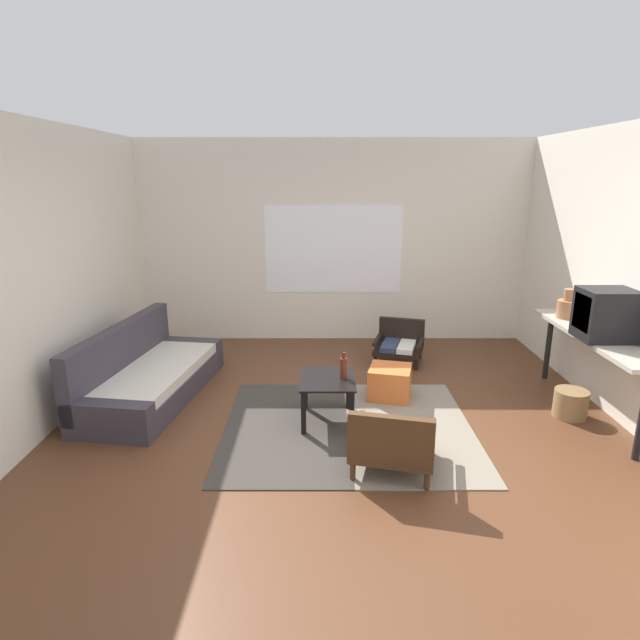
{
  "coord_description": "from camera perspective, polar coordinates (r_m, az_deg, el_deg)",
  "views": [
    {
      "loc": [
        -0.18,
        -4.04,
        2.22
      ],
      "look_at": [
        -0.19,
        0.6,
        0.93
      ],
      "focal_mm": 29.21,
      "sensor_mm": 36.0,
      "label": 1
    }
  ],
  "objects": [
    {
      "name": "crt_television",
      "position": [
        5.3,
        28.97,
        0.52
      ],
      "size": [
        0.45,
        0.38,
        0.46
      ],
      "color": "black",
      "rests_on": "console_shelf"
    },
    {
      "name": "area_rug",
      "position": [
        4.86,
        3.2,
        -11.64
      ],
      "size": [
        2.24,
        1.99,
        0.01
      ],
      "color": "#38332D",
      "rests_on": "ground"
    },
    {
      "name": "wicker_basket",
      "position": [
        5.54,
        25.87,
        -8.25
      ],
      "size": [
        0.31,
        0.31,
        0.26
      ],
      "primitive_type": "cylinder",
      "color": "olive",
      "rests_on": "ground"
    },
    {
      "name": "glass_bottle",
      "position": [
        4.76,
        2.7,
        -5.24
      ],
      "size": [
        0.07,
        0.07,
        0.25
      ],
      "color": "#5B2319",
      "rests_on": "coffee_table"
    },
    {
      "name": "armchair_by_window",
      "position": [
        6.52,
        8.82,
        -2.45
      ],
      "size": [
        0.69,
        0.67,
        0.5
      ],
      "color": "black",
      "rests_on": "ground"
    },
    {
      "name": "coffee_table",
      "position": [
        4.83,
        0.92,
        -7.37
      ],
      "size": [
        0.5,
        0.61,
        0.43
      ],
      "color": "black",
      "rests_on": "ground"
    },
    {
      "name": "far_wall_with_window",
      "position": [
        7.15,
        1.6,
        8.5
      ],
      "size": [
        5.6,
        0.13,
        2.7
      ],
      "color": "silver",
      "rests_on": "ground"
    },
    {
      "name": "armchair_striped_foreground",
      "position": [
        4.12,
        8.08,
        -13.1
      ],
      "size": [
        0.76,
        0.75,
        0.56
      ],
      "color": "#472D19",
      "rests_on": "ground"
    },
    {
      "name": "ottoman_orange",
      "position": [
        5.45,
        7.77,
        -6.8
      ],
      "size": [
        0.5,
        0.5,
        0.33
      ],
      "primitive_type": "cube",
      "rotation": [
        0.0,
        0.0,
        -0.23
      ],
      "color": "#D1662D",
      "rests_on": "ground"
    },
    {
      "name": "console_shelf",
      "position": [
        5.51,
        27.79,
        -2.21
      ],
      "size": [
        0.36,
        1.88,
        0.8
      ],
      "color": "#B2AD9E",
      "rests_on": "ground"
    },
    {
      "name": "couch",
      "position": [
        5.68,
        -18.23,
        -5.85
      ],
      "size": [
        1.08,
        2.1,
        0.75
      ],
      "color": "#38333D",
      "rests_on": "ground"
    },
    {
      "name": "ground_plane",
      "position": [
        4.61,
        2.44,
        -13.29
      ],
      "size": [
        7.8,
        7.8,
        0.0
      ],
      "primitive_type": "plane",
      "color": "#56331E"
    },
    {
      "name": "side_wall_left",
      "position": [
        5.07,
        -29.21,
        3.66
      ],
      "size": [
        0.12,
        6.6,
        2.7
      ],
      "primitive_type": "cube",
      "color": "silver",
      "rests_on": "ground"
    },
    {
      "name": "clay_vase",
      "position": [
        5.95,
        25.59,
        1.25
      ],
      "size": [
        0.2,
        0.2,
        0.3
      ],
      "color": "#A87047",
      "rests_on": "console_shelf"
    }
  ]
}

